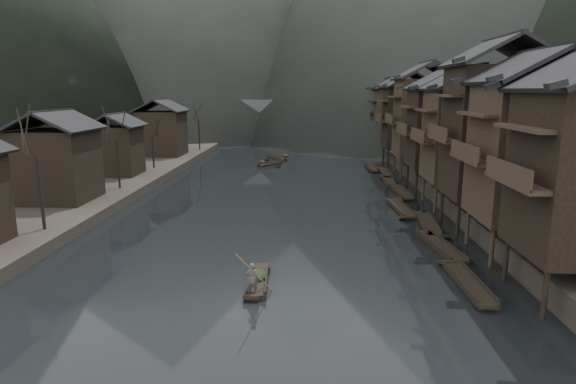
{
  "coord_description": "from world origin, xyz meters",
  "views": [
    {
      "loc": [
        2.68,
        -32.77,
        11.02
      ],
      "look_at": [
        0.87,
        7.27,
        2.5
      ],
      "focal_mm": 30.0,
      "sensor_mm": 36.0,
      "label": 1
    }
  ],
  "objects": [
    {
      "name": "water",
      "position": [
        0.0,
        0.0,
        0.0
      ],
      "size": [
        300.0,
        300.0,
        0.0
      ],
      "primitive_type": "plane",
      "color": "black",
      "rests_on": "ground"
    },
    {
      "name": "right_bank",
      "position": [
        35.0,
        40.0,
        0.9
      ],
      "size": [
        40.0,
        200.0,
        1.8
      ],
      "primitive_type": "cube",
      "color": "#2D2823",
      "rests_on": "ground"
    },
    {
      "name": "left_bank",
      "position": [
        -35.0,
        40.0,
        0.6
      ],
      "size": [
        40.0,
        200.0,
        1.2
      ],
      "primitive_type": "cube",
      "color": "#2D2823",
      "rests_on": "ground"
    },
    {
      "name": "stilt_houses",
      "position": [
        17.28,
        19.06,
        8.73
      ],
      "size": [
        9.0,
        67.6,
        15.25
      ],
      "color": "black",
      "rests_on": "ground"
    },
    {
      "name": "left_houses",
      "position": [
        -20.5,
        20.12,
        5.66
      ],
      "size": [
        8.1,
        53.2,
        8.73
      ],
      "color": "black",
      "rests_on": "left_bank"
    },
    {
      "name": "bare_trees",
      "position": [
        -17.0,
        14.75,
        6.64
      ],
      "size": [
        3.96,
        62.61,
        7.92
      ],
      "color": "black",
      "rests_on": "left_bank"
    },
    {
      "name": "moored_sampans",
      "position": [
        12.11,
        15.13,
        0.2
      ],
      "size": [
        3.06,
        48.85,
        0.47
      ],
      "color": "black",
      "rests_on": "water"
    },
    {
      "name": "midriver_boats",
      "position": [
        -2.94,
        42.09,
        0.2
      ],
      "size": [
        4.24,
        12.01,
        0.45
      ],
      "color": "black",
      "rests_on": "water"
    },
    {
      "name": "stone_bridge",
      "position": [
        -0.0,
        72.0,
        5.11
      ],
      "size": [
        40.0,
        6.0,
        9.0
      ],
      "color": "#4C4C4F",
      "rests_on": "ground"
    },
    {
      "name": "hero_sampan",
      "position": [
        -0.26,
        -6.73,
        0.2
      ],
      "size": [
        1.29,
        5.12,
        0.44
      ],
      "color": "black",
      "rests_on": "water"
    },
    {
      "name": "cargo_heap",
      "position": [
        -0.25,
        -6.5,
        0.77
      ],
      "size": [
        1.12,
        1.47,
        0.67
      ],
      "primitive_type": "ellipsoid",
      "color": "black",
      "rests_on": "hero_sampan"
    },
    {
      "name": "boatman",
      "position": [
        -0.34,
        -8.51,
        1.31
      ],
      "size": [
        0.66,
        0.45,
        1.74
      ],
      "primitive_type": "imported",
      "rotation": [
        0.0,
        0.0,
        3.2
      ],
      "color": "#4F4F51",
      "rests_on": "hero_sampan"
    },
    {
      "name": "bamboo_pole",
      "position": [
        -0.14,
        -8.51,
        3.69
      ],
      "size": [
        1.88,
        2.09,
        3.02
      ],
      "primitive_type": "cylinder",
      "rotation": [
        0.74,
        0.0,
        -0.73
      ],
      "color": "#8C7A51",
      "rests_on": "boatman"
    }
  ]
}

